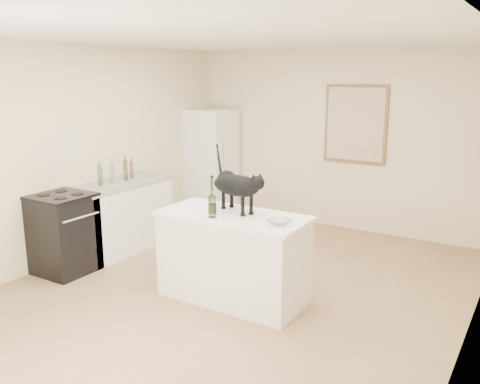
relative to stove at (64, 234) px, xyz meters
name	(u,v)px	position (x,y,z in m)	size (l,w,h in m)	color
floor	(235,289)	(1.95, 0.60, -0.45)	(5.50, 5.50, 0.00)	#A07E55
ceiling	(235,36)	(1.95, 0.60, 2.15)	(5.50, 5.50, 0.00)	white
wall_back	(335,140)	(1.95, 3.35, 0.85)	(4.50, 4.50, 0.00)	beige
wall_left	(82,152)	(-0.30, 0.60, 0.85)	(5.50, 5.50, 0.00)	beige
wall_right	(477,198)	(4.20, 0.60, 0.85)	(5.50, 5.50, 0.00)	beige
island_base	(233,259)	(2.05, 0.40, -0.02)	(1.44, 0.67, 0.86)	white
island_top	(233,216)	(2.05, 0.40, 0.43)	(1.50, 0.70, 0.04)	white
left_cabinets	(120,218)	(0.00, 0.90, -0.02)	(0.60, 1.40, 0.86)	white
left_countertop	(119,184)	(0.00, 0.90, 0.43)	(0.62, 1.44, 0.04)	gray
stove	(64,234)	(0.00, 0.00, 0.00)	(0.60, 0.60, 0.90)	black
fridge	(211,162)	(0.00, 2.95, 0.40)	(0.68, 0.68, 1.70)	white
artwork_frame	(355,124)	(2.25, 3.32, 1.10)	(0.90, 0.03, 1.10)	brown
artwork_canvas	(355,124)	(2.25, 3.30, 1.10)	(0.82, 0.00, 1.02)	beige
black_cat	(236,188)	(2.02, 0.50, 0.69)	(0.68, 0.20, 0.48)	black
wine_bottle	(212,199)	(1.94, 0.20, 0.63)	(0.08, 0.08, 0.36)	#274E1F
glass_bowl	(279,222)	(2.61, 0.30, 0.48)	(0.22, 0.22, 0.05)	silver
fridge_paper	(228,135)	(0.34, 2.93, 0.86)	(0.00, 0.13, 0.17)	white
counter_bottle_cluster	(117,172)	(-0.02, 0.90, 0.57)	(0.12, 0.59, 0.27)	#306121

